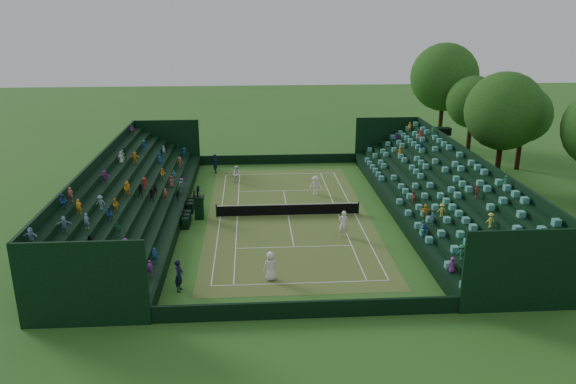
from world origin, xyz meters
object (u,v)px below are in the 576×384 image
Objects in this scene: tennis_net at (288,209)px; player_far_west at (237,174)px; player_near_west at (271,266)px; player_far_east at (315,185)px; player_near_east at (343,224)px; umpire_chair at (199,205)px.

player_far_west reaches higher than tennis_net.
player_far_east is (4.64, 16.41, -0.05)m from player_near_west.
player_near_east reaches higher than player_far_east.
player_near_west is at bearing -64.30° from umpire_chair.
umpire_chair is (-7.14, -0.25, 0.65)m from tennis_net.
player_far_west is at bearing -97.62° from player_near_west.
tennis_net is 11.45m from player_near_west.
player_far_west is 8.24m from player_far_east.
player_near_west is 8.67m from player_near_east.
player_near_west is 1.06× the size of player_far_east.
player_near_west is (5.31, -11.04, -0.24)m from umpire_chair.
tennis_net is at bearing -121.49° from player_far_east.
player_far_west is 0.95× the size of player_far_east.
player_far_west is (-8.09, 13.90, -0.16)m from player_near_east.
player_near_west reaches higher than player_far_east.
umpire_chair reaches higher than player_near_east.
player_far_east is at bearing -79.99° from player_near_east.
player_near_west reaches higher than tennis_net.
umpire_chair is at bearing -90.78° from player_far_west.
umpire_chair reaches higher than player_far_east.
tennis_net is 4.23× the size of umpire_chair.
umpire_chair reaches higher than player_far_west.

